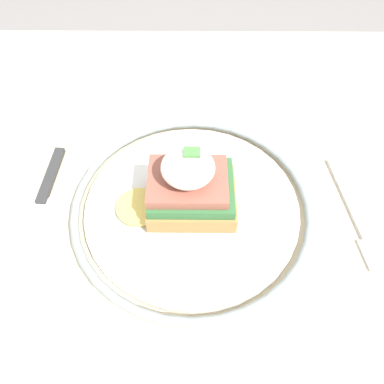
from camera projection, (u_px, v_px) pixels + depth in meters
ground_plane at (196, 364)px, 1.00m from camera, size 6.00×6.00×0.00m
dining_table at (200, 265)px, 0.51m from camera, size 1.09×0.79×0.72m
plate at (192, 206)px, 0.43m from camera, size 0.27×0.27×0.02m
sandwich at (189, 186)px, 0.39m from camera, size 0.13×0.08×0.09m
fork at (356, 216)px, 0.42m from camera, size 0.04×0.15×0.00m
knife at (43, 198)px, 0.44m from camera, size 0.03×0.18×0.01m
napkin at (12, 90)px, 0.55m from camera, size 0.16×0.17×0.01m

